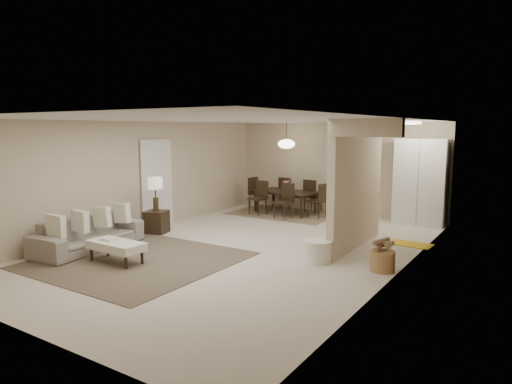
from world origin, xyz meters
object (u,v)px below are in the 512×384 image
Objects in this scene: pantry_cabinet at (421,182)px; wicker_basket at (382,261)px; ottoman_bench at (116,246)px; dining_table at (286,202)px; side_table at (156,222)px; round_pouf at (318,251)px; sofa at (89,234)px.

wicker_basket is at bearing -84.49° from pantry_cabinet.
ottoman_bench is 5.77m from dining_table.
side_table is 1.03× the size of round_pouf.
wicker_basket is (5.15, 0.01, -0.08)m from side_table.
round_pouf is (2.95, 1.97, -0.11)m from ottoman_bench.
dining_table reaches higher than wicker_basket.
side_table is at bearing 178.73° from round_pouf.
side_table is (-4.75, -4.16, -0.80)m from pantry_cabinet.
dining_table is at bearing -172.64° from pantry_cabinet.
sofa reaches higher than wicker_basket.
wicker_basket is (0.40, -4.15, -0.88)m from pantry_cabinet.
wicker_basket is at bearing 5.13° from round_pouf.
round_pouf is at bearing -1.27° from side_table.
ottoman_bench is 2.12× the size of side_table.
round_pouf is at bearing 34.49° from ottoman_bench.
ottoman_bench is 4.56m from wicker_basket.
pantry_cabinet is at bearing 15.55° from dining_table.
pantry_cabinet is 4.26× the size of round_pouf.
round_pouf reaches higher than wicker_basket.
round_pouf is at bearing -45.74° from dining_table.
pantry_cabinet is 3.59m from dining_table.
round_pouf is at bearing -99.54° from pantry_cabinet.
sofa is 1.76m from side_table.
side_table is at bearing -7.07° from sofa.
ottoman_bench reaches higher than wicker_basket.
side_table is at bearing -179.88° from wicker_basket.
side_table reaches higher than round_pouf.
ottoman_bench is at bearing -153.01° from wicker_basket.
dining_table reaches higher than round_pouf.
pantry_cabinet is 1.19× the size of dining_table.
ottoman_bench is 2.68× the size of wicker_basket.
ottoman_bench is at bearing -110.18° from sofa.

